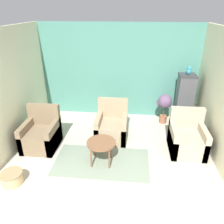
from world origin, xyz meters
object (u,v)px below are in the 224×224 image
armchair_left (41,135)px  armchair_middle (112,127)px  coffee_table (101,144)px  birdcage (184,101)px  parrot (189,71)px  wicker_basket (12,178)px  armchair_right (187,139)px  potted_plant (165,104)px

armchair_left → armchair_middle: bearing=18.7°
coffee_table → armchair_left: (-1.51, 0.47, -0.15)m
birdcage → coffee_table: bearing=-135.9°
parrot → wicker_basket: size_ratio=0.56×
armchair_middle → wicker_basket: armchair_middle is taller
armchair_left → birdcage: 3.85m
coffee_table → wicker_basket: (-1.60, -0.79, -0.33)m
parrot → armchair_left: bearing=-157.1°
coffee_table → parrot: parrot is taller
armchair_right → armchair_middle: size_ratio=1.00×
armchair_middle → coffee_table: bearing=-96.4°
birdcage → potted_plant: bearing=178.2°
armchair_middle → parrot: 2.46m
armchair_middle → wicker_basket: size_ratio=2.36×
birdcage → parrot: size_ratio=6.35×
birdcage → potted_plant: birdcage is taller
armchair_left → wicker_basket: bearing=-94.1°
coffee_table → wicker_basket: coffee_table is taller
coffee_table → birdcage: bearing=44.1°
potted_plant → wicker_basket: 4.18m
armchair_middle → potted_plant: (1.39, 0.96, 0.29)m
armchair_left → armchair_right: size_ratio=1.00×
parrot → armchair_right: bearing=-95.6°
coffee_table → armchair_left: armchair_left is taller
armchair_left → birdcage: (3.53, 1.49, 0.41)m
armchair_left → armchair_middle: (1.62, 0.55, 0.00)m
armchair_middle → birdcage: birdcage is taller
birdcage → wicker_basket: size_ratio=3.56×
armchair_left → birdcage: birdcage is taller
armchair_left → armchair_right: same height
armchair_left → armchair_middle: same height
armchair_right → birdcage: birdcage is taller
armchair_left → parrot: 4.03m
armchair_left → armchair_middle: 1.71m
armchair_left → armchair_right: bearing=2.7°
birdcage → wicker_basket: (-3.62, -2.75, -0.58)m
parrot → coffee_table: bearing=-135.9°
armchair_left → potted_plant: size_ratio=1.11×
armchair_right → armchair_middle: bearing=167.7°
armchair_left → parrot: (3.53, 1.49, 1.25)m
armchair_middle → parrot: (1.91, 0.94, 1.25)m
armchair_right → birdcage: 1.39m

